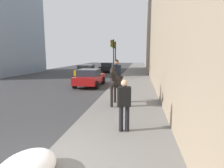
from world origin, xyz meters
TOP-DOWN VIEW (x-y plane):
  - mounted_horse_near at (5.41, -1.19)m, footprint 2.15×0.62m
  - pedestrian_greeting at (2.26, -1.86)m, footprint 0.32×0.44m
  - car_near_lane at (24.92, 2.71)m, footprint 4.30×2.08m
  - car_mid_lane at (11.44, 1.81)m, footprint 4.10×2.00m
  - car_far_lane at (18.08, 4.02)m, footprint 4.35×1.98m
  - traffic_light_near_curb at (15.67, 0.49)m, footprint 0.20×0.44m
  - traffic_light_far_curb at (16.89, 0.47)m, footprint 0.20×0.44m
  - snow_pile_near at (-0.43, -0.15)m, footprint 1.40×1.07m

SIDE VIEW (x-z plane):
  - snow_pile_near at x=-0.43m, z-range 0.12..0.60m
  - car_mid_lane at x=11.44m, z-range 0.02..1.46m
  - car_near_lane at x=24.92m, z-range 0.03..1.47m
  - car_far_lane at x=18.08m, z-range 0.03..1.47m
  - pedestrian_greeting at x=2.26m, z-range 0.25..1.95m
  - mounted_horse_near at x=5.41m, z-range 0.24..2.51m
  - traffic_light_far_curb at x=16.89m, z-range 0.68..4.71m
  - traffic_light_near_curb at x=15.67m, z-range 0.69..4.84m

